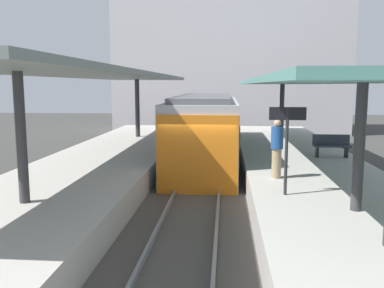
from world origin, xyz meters
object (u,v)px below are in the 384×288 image
(platform_sign, at_px, (287,131))
(platform_bench, at_px, (331,145))
(commuter_train, at_px, (205,131))
(passenger_near_bench, at_px, (277,148))

(platform_sign, bearing_deg, platform_bench, 66.13)
(platform_bench, distance_m, platform_sign, 6.39)
(commuter_train, bearing_deg, passenger_near_bench, -68.25)
(commuter_train, distance_m, passenger_near_bench, 6.55)
(platform_bench, height_order, passenger_near_bench, passenger_near_bench)
(commuter_train, height_order, passenger_near_bench, commuter_train)
(commuter_train, xyz_separation_m, platform_bench, (4.97, -2.23, -0.26))
(platform_bench, relative_size, platform_sign, 0.63)
(commuter_train, bearing_deg, platform_sign, -73.08)
(platform_bench, xyz_separation_m, passenger_near_bench, (-2.54, -3.85, 0.45))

